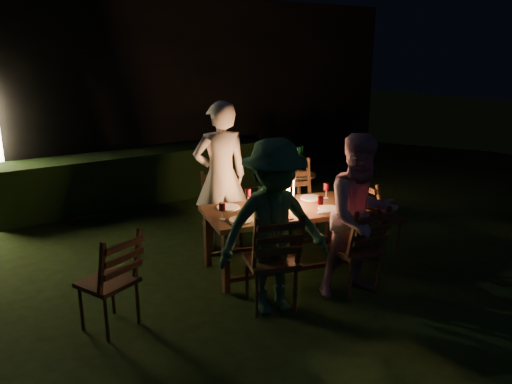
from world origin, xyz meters
TOP-DOWN VIEW (x-y plane):
  - garden_envelope at (-0.01, 6.15)m, footprint 40.00×40.00m
  - dining_table at (-0.10, 0.42)m, footprint 1.81×1.16m
  - chair_near_left at (-0.71, -0.24)m, footprint 0.57×0.60m
  - chair_near_right at (0.18, -0.43)m, footprint 0.46×0.49m
  - chair_far_left at (-0.38, 1.27)m, footprint 0.55×0.57m
  - chair_far_right at (0.60, 1.06)m, footprint 0.58×0.61m
  - chair_end at (1.10, 0.16)m, footprint 0.49×0.47m
  - chair_spare at (-2.08, 0.22)m, footprint 0.56×0.58m
  - person_house_side at (-0.37, 1.31)m, footprint 0.73×0.56m
  - person_opp_right at (0.16, -0.48)m, footprint 0.89×0.76m
  - person_opp_left at (-0.72, -0.29)m, footprint 1.15×0.81m
  - lantern at (-0.04, 0.46)m, footprint 0.16×0.16m
  - plate_far_left at (-0.59, 0.75)m, footprint 0.25×0.25m
  - plate_near_left at (-0.69, 0.32)m, footprint 0.25×0.25m
  - plate_far_right at (0.38, 0.54)m, footprint 0.25×0.25m
  - plate_near_right at (0.29, 0.11)m, footprint 0.25×0.25m
  - wineglass_a at (-0.34, 0.76)m, footprint 0.06×0.06m
  - wineglass_b at (-0.83, 0.45)m, footprint 0.06×0.06m
  - wineglass_c at (0.13, 0.08)m, footprint 0.06×0.06m
  - wineglass_d at (0.54, 0.46)m, footprint 0.06×0.06m
  - wineglass_e at (-0.26, 0.15)m, footprint 0.06×0.06m
  - bottle_table at (-0.35, 0.47)m, footprint 0.07×0.07m
  - napkin_left at (-0.32, 0.14)m, footprint 0.18×0.14m
  - napkin_right at (0.37, 0.01)m, footprint 0.18×0.14m
  - phone at (-0.77, 0.26)m, footprint 0.14×0.07m
  - side_table at (1.15, 1.75)m, footprint 0.47×0.47m
  - ice_bucket at (1.15, 1.75)m, footprint 0.30×0.30m
  - bottle_bucket_a at (1.10, 1.71)m, footprint 0.07×0.07m
  - bottle_bucket_b at (1.20, 1.79)m, footprint 0.07×0.07m

SIDE VIEW (x-z plane):
  - chair_spare at x=-2.08m, z-range -0.19..0.75m
  - chair_end at x=1.10m, z-range -0.19..0.76m
  - chair_near_right at x=0.18m, z-range -0.19..0.77m
  - chair_far_left at x=-0.38m, z-range -0.19..0.77m
  - chair_near_left at x=-0.71m, z-range -0.20..0.81m
  - chair_far_right at x=0.60m, z-range -0.20..0.83m
  - side_table at x=1.15m, z-range 0.24..0.88m
  - dining_table at x=-0.10m, z-range 0.28..0.97m
  - phone at x=-0.77m, z-range 0.69..0.70m
  - napkin_left at x=-0.32m, z-range 0.69..0.71m
  - napkin_right at x=0.37m, z-range 0.69..0.71m
  - plate_far_left at x=-0.59m, z-range 0.69..0.71m
  - plate_near_left at x=-0.69m, z-range 0.69..0.71m
  - plate_far_right at x=0.38m, z-range 0.69..0.71m
  - plate_near_right at x=0.29m, z-range 0.69..0.71m
  - ice_bucket at x=1.15m, z-range 0.63..0.85m
  - wineglass_a at x=-0.34m, z-range 0.69..0.87m
  - wineglass_b at x=-0.83m, z-range 0.69..0.87m
  - wineglass_c at x=0.13m, z-range 0.69..0.87m
  - wineglass_d at x=0.54m, z-range 0.69..0.87m
  - wineglass_e at x=-0.26m, z-range 0.69..0.87m
  - bottle_bucket_a at x=1.10m, z-range 0.63..0.95m
  - bottle_bucket_b at x=1.20m, z-range 0.63..0.95m
  - person_opp_right at x=0.16m, z-range 0.00..1.61m
  - person_opp_left at x=-0.72m, z-range 0.00..1.62m
  - bottle_table at x=-0.35m, z-range 0.69..0.97m
  - lantern at x=-0.04m, z-range 0.68..1.03m
  - person_house_side at x=-0.37m, z-range 0.00..1.79m
  - garden_envelope at x=-0.01m, z-range -0.02..3.18m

